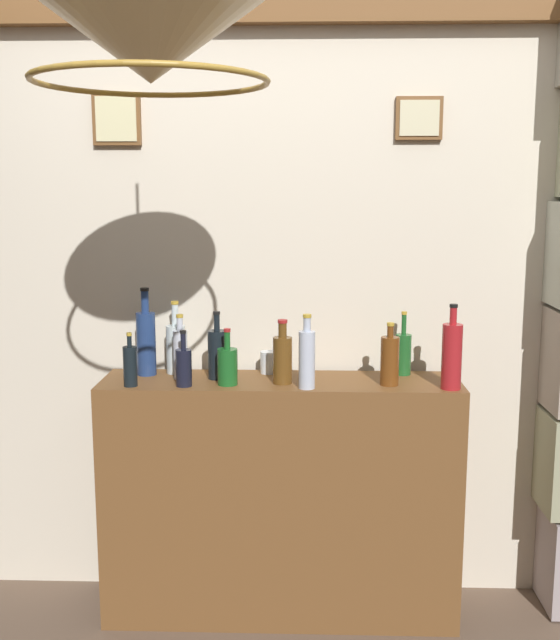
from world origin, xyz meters
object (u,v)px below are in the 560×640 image
at_px(liquor_bottle_scotch, 228,365).
at_px(liquor_bottle_port, 180,353).
at_px(liquor_bottle_bourbon, 403,353).
at_px(liquor_bottle_vermouth, 184,366).
at_px(liquor_bottle_rum, 307,358).
at_px(liquor_bottle_whiskey, 452,355).
at_px(liquor_bottle_rye, 130,365).
at_px(glass_tumbler_rocks, 269,362).
at_px(liquor_bottle_sherry, 390,360).
at_px(liquor_bottle_tequila, 283,358).
at_px(pendant_lamp, 150,41).
at_px(liquor_bottle_mezcal, 146,341).
at_px(liquor_bottle_gin, 176,347).
at_px(liquor_bottle_vodka, 217,353).

distance_m(liquor_bottle_scotch, liquor_bottle_port, 0.22).
bearing_deg(liquor_bottle_port, liquor_bottle_bourbon, 6.20).
xyz_separation_m(liquor_bottle_vermouth, liquor_bottle_rum, (0.47, -0.02, 0.04)).
bearing_deg(liquor_bottle_vermouth, liquor_bottle_bourbon, 13.93).
relative_size(liquor_bottle_scotch, liquor_bottle_port, 0.85).
distance_m(liquor_bottle_whiskey, liquor_bottle_rum, 0.54).
bearing_deg(liquor_bottle_rye, glass_tumbler_rocks, 23.43).
distance_m(liquor_bottle_port, glass_tumbler_rocks, 0.36).
bearing_deg(liquor_bottle_port, liquor_bottle_sherry, -5.12).
distance_m(liquor_bottle_whiskey, liquor_bottle_port, 1.05).
bearing_deg(liquor_bottle_bourbon, liquor_bottle_rye, -168.32).
xyz_separation_m(liquor_bottle_tequila, liquor_bottle_rye, (-0.58, -0.06, -0.02)).
xyz_separation_m(liquor_bottle_rye, pendant_lamp, (0.26, -0.78, 1.04)).
bearing_deg(liquor_bottle_rye, liquor_bottle_vermouth, 1.86).
distance_m(liquor_bottle_whiskey, liquor_bottle_tequila, 0.64).
bearing_deg(liquor_bottle_scotch, liquor_bottle_mezcal, 156.56).
height_order(liquor_bottle_sherry, liquor_bottle_whiskey, liquor_bottle_whiskey).
distance_m(liquor_bottle_whiskey, liquor_bottle_scotch, 0.85).
bearing_deg(liquor_bottle_gin, liquor_bottle_scotch, -38.42).
xyz_separation_m(liquor_bottle_gin, liquor_bottle_mezcal, (-0.11, -0.03, 0.03)).
height_order(liquor_bottle_sherry, liquor_bottle_vodka, liquor_bottle_vodka).
distance_m(liquor_bottle_whiskey, liquor_bottle_gin, 1.10).
bearing_deg(liquor_bottle_vermouth, liquor_bottle_port, 104.85).
bearing_deg(liquor_bottle_vermouth, liquor_bottle_whiskey, -0.33).
height_order(liquor_bottle_sherry, liquor_bottle_rye, liquor_bottle_sherry).
bearing_deg(liquor_bottle_tequila, pendant_lamp, -110.61).
distance_m(liquor_bottle_vermouth, liquor_bottle_tequila, 0.38).
height_order(liquor_bottle_bourbon, liquor_bottle_mezcal, liquor_bottle_mezcal).
distance_m(liquor_bottle_rye, pendant_lamp, 1.33).
bearing_deg(liquor_bottle_port, glass_tumbler_rocks, 16.39).
relative_size(liquor_bottle_bourbon, liquor_bottle_rye, 1.24).
relative_size(liquor_bottle_scotch, liquor_bottle_rye, 1.05).
distance_m(liquor_bottle_whiskey, liquor_bottle_bourbon, 0.27).
height_order(liquor_bottle_mezcal, liquor_bottle_port, liquor_bottle_mezcal).
distance_m(liquor_bottle_tequila, liquor_bottle_vodka, 0.27).
xyz_separation_m(glass_tumbler_rocks, pendant_lamp, (-0.26, -1.01, 1.08)).
distance_m(liquor_bottle_whiskey, liquor_bottle_mezcal, 1.21).
bearing_deg(liquor_bottle_vodka, glass_tumbler_rocks, 25.80).
xyz_separation_m(liquor_bottle_bourbon, liquor_bottle_vodka, (-0.75, -0.09, 0.01)).
relative_size(liquor_bottle_whiskey, liquor_bottle_scotch, 1.47).
bearing_deg(liquor_bottle_sherry, glass_tumbler_rocks, 159.77).
height_order(liquor_bottle_whiskey, liquor_bottle_rum, liquor_bottle_whiskey).
xyz_separation_m(liquor_bottle_vermouth, liquor_bottle_rye, (-0.20, -0.01, 0.00)).
bearing_deg(liquor_bottle_whiskey, liquor_bottle_sherry, 167.76).
height_order(liquor_bottle_scotch, liquor_bottle_mezcal, liquor_bottle_mezcal).
height_order(liquor_bottle_scotch, liquor_bottle_tequila, liquor_bottle_tequila).
height_order(liquor_bottle_bourbon, liquor_bottle_tequila, liquor_bottle_bourbon).
relative_size(liquor_bottle_bourbon, liquor_bottle_scotch, 1.18).
distance_m(liquor_bottle_gin, pendant_lamp, 1.43).
distance_m(liquor_bottle_sherry, liquor_bottle_vodka, 0.68).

